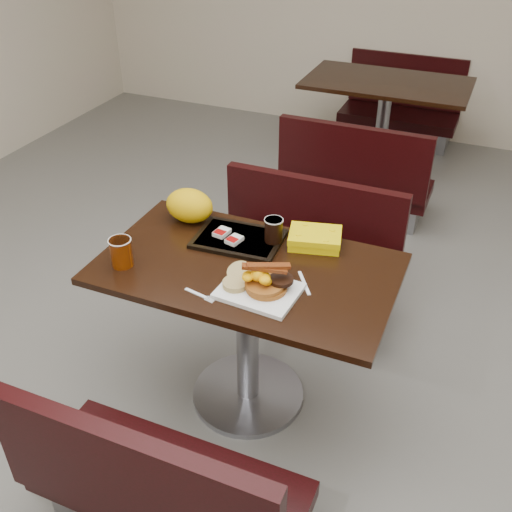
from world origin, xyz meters
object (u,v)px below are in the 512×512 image
at_px(coffee_cup_near, 121,253).
at_px(bench_far_n, 400,103).
at_px(tray, 239,239).
at_px(hashbrown_sleeve_left, 222,232).
at_px(paper_bag, 190,206).
at_px(pancake_stack, 266,286).
at_px(table_near, 248,336).
at_px(bench_near_n, 300,257).
at_px(fork, 196,293).
at_px(knife, 304,283).
at_px(clamshell, 315,238).
at_px(hashbrown_sleeve_right, 234,240).
at_px(platter, 259,291).
at_px(table_far, 382,129).
at_px(bench_far_s, 358,167).
at_px(coffee_cup_far, 274,230).
at_px(bench_near_s, 168,462).

bearing_deg(coffee_cup_near, bench_far_n, 82.43).
relative_size(tray, hashbrown_sleeve_left, 5.08).
bearing_deg(paper_bag, pancake_stack, -35.30).
height_order(table_near, hashbrown_sleeve_left, hashbrown_sleeve_left).
xyz_separation_m(bench_near_n, fork, (-0.10, -0.94, 0.39)).
bearing_deg(knife, clamshell, 156.78).
bearing_deg(tray, bench_far_n, 84.27).
bearing_deg(bench_near_n, coffee_cup_near, -117.54).
relative_size(bench_far_n, paper_bag, 4.56).
bearing_deg(bench_far_n, clamshell, -86.19).
distance_m(hashbrown_sleeve_right, paper_bag, 0.30).
height_order(platter, knife, platter).
relative_size(table_far, pancake_stack, 7.72).
xyz_separation_m(bench_far_s, bench_far_n, (0.00, 1.40, 0.00)).
height_order(coffee_cup_far, clamshell, coffee_cup_far).
height_order(bench_far_n, clamshell, clamshell).
bearing_deg(bench_far_s, hashbrown_sleeve_left, -96.02).
xyz_separation_m(bench_far_n, tray, (-0.11, -3.14, 0.40)).
height_order(table_near, knife, knife).
distance_m(bench_far_s, hashbrown_sleeve_right, 1.83).
height_order(platter, paper_bag, paper_bag).
distance_m(clamshell, paper_bag, 0.59).
bearing_deg(bench_far_n, coffee_cup_near, -97.57).
height_order(bench_near_n, clamshell, clamshell).
distance_m(fork, hashbrown_sleeve_left, 0.41).
bearing_deg(pancake_stack, hashbrown_sleeve_right, 134.34).
xyz_separation_m(table_far, tray, (-0.11, -2.44, 0.38)).
xyz_separation_m(fork, knife, (0.36, 0.22, -0.00)).
xyz_separation_m(bench_near_n, coffee_cup_near, (-0.46, -0.89, 0.45)).
bearing_deg(coffee_cup_near, hashbrown_sleeve_right, 41.23).
relative_size(bench_near_s, bench_near_n, 1.00).
relative_size(platter, coffee_cup_far, 2.83).
distance_m(tray, coffee_cup_far, 0.16).
xyz_separation_m(table_far, bench_far_n, (0.00, 0.70, -0.02)).
height_order(pancake_stack, coffee_cup_far, coffee_cup_far).
xyz_separation_m(hashbrown_sleeve_left, coffee_cup_far, (0.22, 0.04, 0.04)).
distance_m(knife, coffee_cup_far, 0.31).
bearing_deg(clamshell, fork, -134.91).
bearing_deg(hashbrown_sleeve_right, table_near, -34.06).
bearing_deg(bench_far_n, paper_bag, -97.08).
distance_m(bench_near_n, paper_bag, 0.76).
distance_m(knife, clamshell, 0.29).
xyz_separation_m(bench_near_n, clamshell, (0.20, -0.44, 0.42)).
distance_m(bench_near_n, hashbrown_sleeve_right, 0.72).
xyz_separation_m(bench_far_s, coffee_cup_far, (0.04, -1.71, 0.46)).
relative_size(table_far, hashbrown_sleeve_right, 17.02).
xyz_separation_m(bench_far_n, hashbrown_sleeve_right, (-0.11, -3.18, 0.42)).
bearing_deg(bench_near_n, bench_far_s, 90.00).
xyz_separation_m(table_near, tray, (-0.11, 0.16, 0.38)).
bearing_deg(bench_far_n, hashbrown_sleeve_left, -93.35).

